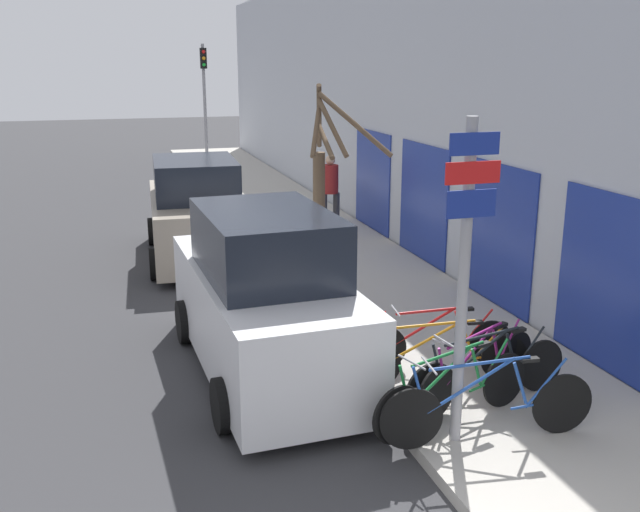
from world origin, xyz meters
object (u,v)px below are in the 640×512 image
object	(u,v)px
signpost	(464,273)
bicycle_0	(489,406)
bicycle_5	(438,341)
parked_car_0	(265,300)
street_tree	(322,205)
bicycle_1	(454,392)
traffic_light	(205,96)
pedestrian_near	(330,186)
bicycle_2	(488,373)
bicycle_3	(479,369)
bicycle_4	(441,357)
parked_car_1	(196,213)

from	to	relation	value
signpost	bicycle_0	distance (m)	1.53
signpost	bicycle_5	xyz separation A→B (m)	(0.66, 1.81, -1.54)
signpost	bicycle_5	distance (m)	2.47
parked_car_0	street_tree	world-z (taller)	street_tree
bicycle_1	traffic_light	distance (m)	17.34
pedestrian_near	bicycle_2	bearing A→B (deg)	93.73
signpost	pedestrian_near	xyz separation A→B (m)	(1.78, 10.08, -0.87)
bicycle_5	signpost	bearing A→B (deg)	168.45
bicycle_3	bicycle_5	bearing A→B (deg)	-20.72
bicycle_4	parked_car_1	size ratio (longest dim) A/B	0.49
bicycle_2	parked_car_1	distance (m)	8.46
bicycle_1	bicycle_4	xyz separation A→B (m)	(0.32, 0.98, -0.02)
bicycle_3	traffic_light	world-z (taller)	traffic_light
bicycle_5	parked_car_1	size ratio (longest dim) A/B	0.45
parked_car_1	bicycle_5	bearing A→B (deg)	-68.41
parked_car_0	parked_car_1	bearing A→B (deg)	88.79
bicycle_1	street_tree	size ratio (longest dim) A/B	0.60
parked_car_0	traffic_light	xyz separation A→B (m)	(1.38, 14.88, 1.99)
bicycle_2	bicycle_5	distance (m)	1.15
signpost	bicycle_5	size ratio (longest dim) A/B	1.68
bicycle_3	parked_car_1	size ratio (longest dim) A/B	0.44
bicycle_4	parked_car_1	bearing A→B (deg)	24.57
traffic_light	bicycle_4	bearing A→B (deg)	-87.86
bicycle_2	pedestrian_near	size ratio (longest dim) A/B	1.27
bicycle_0	bicycle_3	bearing A→B (deg)	-18.04
parked_car_1	bicycle_1	bearing A→B (deg)	-74.87
bicycle_0	pedestrian_near	distance (m)	10.34
bicycle_1	bicycle_5	size ratio (longest dim) A/B	1.06
pedestrian_near	street_tree	distance (m)	5.88
street_tree	parked_car_0	bearing A→B (deg)	-125.62
pedestrian_near	parked_car_1	bearing A→B (deg)	31.12
signpost	traffic_light	distance (m)	17.51
signpost	street_tree	xyz separation A→B (m)	(-0.12, 4.57, -0.17)
bicycle_5	parked_car_0	size ratio (longest dim) A/B	0.44
bicycle_0	parked_car_1	xyz separation A→B (m)	(-1.96, 8.88, 0.43)
parked_car_1	traffic_light	distance (m)	9.08
bicycle_2	bicycle_4	xyz separation A→B (m)	(-0.30, 0.63, -0.02)
bicycle_3	street_tree	distance (m)	4.07
bicycle_4	street_tree	distance (m)	3.59
street_tree	bicycle_0	bearing A→B (deg)	-84.74
bicycle_2	bicycle_4	world-z (taller)	bicycle_2
bicycle_4	pedestrian_near	bearing A→B (deg)	0.27
bicycle_1	traffic_light	bearing A→B (deg)	-14.70
bicycle_3	street_tree	xyz separation A→B (m)	(-0.85, 3.75, 1.36)
street_tree	pedestrian_near	bearing A→B (deg)	70.99
bicycle_0	bicycle_5	size ratio (longest dim) A/B	1.17
bicycle_2	parked_car_1	xyz separation A→B (m)	(-2.40, 8.09, 0.45)
bicycle_4	signpost	bearing A→B (deg)	169.52
bicycle_1	parked_car_1	xyz separation A→B (m)	(-1.78, 8.44, 0.45)
bicycle_0	pedestrian_near	xyz separation A→B (m)	(1.47, 10.21, 0.63)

